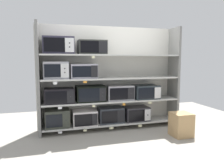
{
  "coord_description": "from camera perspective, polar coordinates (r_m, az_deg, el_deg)",
  "views": [
    {
      "loc": [
        -1.21,
        -4.28,
        1.43
      ],
      "look_at": [
        0.0,
        0.0,
        0.93
      ],
      "focal_mm": 34.96,
      "sensor_mm": 36.0,
      "label": 1
    }
  ],
  "objects": [
    {
      "name": "microwave_9",
      "position": [
        4.32,
        -7.49,
        3.37
      ],
      "size": [
        0.51,
        0.38,
        0.28
      ],
      "color": "#9D9AA8",
      "rests_on": "shelf_2"
    },
    {
      "name": "shipping_carton",
      "position": [
        4.36,
        17.63,
        -10.05
      ],
      "size": [
        0.35,
        0.35,
        0.44
      ],
      "primitive_type": "cube",
      "color": "tan",
      "rests_on": "ground"
    },
    {
      "name": "price_tag_8",
      "position": [
        4.08,
        -14.62,
        0.22
      ],
      "size": [
        0.07,
        0.0,
        0.05
      ],
      "primitive_type": "cube",
      "color": "white"
    },
    {
      "name": "microwave_2",
      "position": [
        4.58,
        -0.35,
        -8.06
      ],
      "size": [
        0.51,
        0.34,
        0.32
      ],
      "color": "#2B3037",
      "rests_on": "shelf_0"
    },
    {
      "name": "price_tag_1",
      "position": [
        4.32,
        -7.03,
        -11.94
      ],
      "size": [
        0.07,
        0.0,
        0.04
      ],
      "primitive_type": "cube",
      "color": "beige"
    },
    {
      "name": "microwave_7",
      "position": [
        4.75,
        8.74,
        -2.02
      ],
      "size": [
        0.53,
        0.42,
        0.29
      ],
      "color": "#283136",
      "rests_on": "shelf_1"
    },
    {
      "name": "price_tag_10",
      "position": [
        4.13,
        -4.9,
        7.01
      ],
      "size": [
        0.05,
        0.0,
        0.05
      ],
      "primitive_type": "cube",
      "color": "beige"
    },
    {
      "name": "microwave_1",
      "position": [
        4.47,
        -7.25,
        -8.64
      ],
      "size": [
        0.48,
        0.43,
        0.29
      ],
      "color": "silver",
      "rests_on": "shelf_0"
    },
    {
      "name": "price_tag_6",
      "position": [
        4.38,
        3.16,
        -5.33
      ],
      "size": [
        0.06,
        0.0,
        0.04
      ],
      "primitive_type": "cube",
      "color": "orange"
    },
    {
      "name": "microwave_0",
      "position": [
        4.42,
        -14.11,
        -8.63
      ],
      "size": [
        0.46,
        0.41,
        0.34
      ],
      "color": "#31352D",
      "rests_on": "shelf_0"
    },
    {
      "name": "shelf_1",
      "position": [
        4.52,
        0.0,
        -4.4
      ],
      "size": [
        2.8,
        0.44,
        0.03
      ],
      "primitive_type": "cube",
      "color": "beige"
    },
    {
      "name": "microwave_3",
      "position": [
        4.76,
        6.37,
        -7.67
      ],
      "size": [
        0.52,
        0.38,
        0.29
      ],
      "color": "#2F2D32",
      "rests_on": "shelf_0"
    },
    {
      "name": "price_tag_9",
      "position": [
        4.12,
        -7.03,
        0.52
      ],
      "size": [
        0.07,
        0.0,
        0.04
      ],
      "primitive_type": "cube",
      "color": "orange"
    },
    {
      "name": "microwave_4",
      "position": [
        4.33,
        -13.63,
        -2.96
      ],
      "size": [
        0.56,
        0.4,
        0.28
      ],
      "color": "black",
      "rests_on": "shelf_1"
    },
    {
      "name": "price_tag_2",
      "position": [
        4.42,
        -0.16,
        -11.46
      ],
      "size": [
        0.08,
        0.0,
        0.04
      ],
      "primitive_type": "cube",
      "color": "beige"
    },
    {
      "name": "back_panel",
      "position": [
        4.69,
        -0.8,
        1.87
      ],
      "size": [
        3.0,
        0.04,
        2.12
      ],
      "primitive_type": "cube",
      "color": "beige",
      "rests_on": "ground"
    },
    {
      "name": "microwave_5",
      "position": [
        4.39,
        -5.65,
        -2.48
      ],
      "size": [
        0.57,
        0.4,
        0.31
      ],
      "color": "black",
      "rests_on": "shelf_1"
    },
    {
      "name": "price_tag_5",
      "position": [
        4.22,
        -4.78,
        -5.76
      ],
      "size": [
        0.06,
        0.0,
        0.04
      ],
      "primitive_type": "cube",
      "color": "beige"
    },
    {
      "name": "ground",
      "position": [
        3.78,
        4.3,
        -16.04
      ],
      "size": [
        6.8,
        6.0,
        0.02
      ],
      "primitive_type": "cube",
      "color": "gray"
    },
    {
      "name": "microwave_10",
      "position": [
        4.28,
        -13.85,
        9.77
      ],
      "size": [
        0.57,
        0.36,
        0.32
      ],
      "color": "#2B283A",
      "rests_on": "shelf_3"
    },
    {
      "name": "microwave_8",
      "position": [
        4.28,
        -14.41,
        3.51
      ],
      "size": [
        0.46,
        0.34,
        0.33
      ],
      "color": "#9A9BA4",
      "rests_on": "shelf_2"
    },
    {
      "name": "upright_left",
      "position": [
        4.3,
        -18.65,
        1.13
      ],
      "size": [
        0.05,
        0.44,
        2.12
      ],
      "primitive_type": "cube",
      "color": "slate",
      "rests_on": "ground"
    },
    {
      "name": "shelf_0",
      "position": [
        4.64,
        0.0,
        -10.09
      ],
      "size": [
        2.8,
        0.44,
        0.03
      ],
      "primitive_type": "cube",
      "color": "beige",
      "rests_on": "ground"
    },
    {
      "name": "price_tag_0",
      "position": [
        4.28,
        -13.4,
        -12.24
      ],
      "size": [
        0.07,
        0.0,
        0.04
      ],
      "primitive_type": "cube",
      "color": "white"
    },
    {
      "name": "shelf_3",
      "position": [
        4.45,
        0.0,
        7.54
      ],
      "size": [
        2.8,
        0.44,
        0.03
      ],
      "primitive_type": "cube",
      "color": "beige"
    },
    {
      "name": "price_tag_4",
      "position": [
        4.15,
        -13.45,
        -6.13
      ],
      "size": [
        0.07,
        0.0,
        0.04
      ],
      "primitive_type": "cube",
      "color": "white"
    },
    {
      "name": "price_tag_7",
      "position": [
        4.59,
        9.93,
        -4.85
      ],
      "size": [
        0.08,
        0.0,
        0.04
      ],
      "primitive_type": "cube",
      "color": "beige"
    },
    {
      "name": "upright_right",
      "position": [
        5.04,
        15.83,
        1.94
      ],
      "size": [
        0.05,
        0.44,
        2.12
      ],
      "primitive_type": "cube",
      "color": "slate",
      "rests_on": "ground"
    },
    {
      "name": "price_tag_3",
      "position": [
        4.62,
        7.35,
        -10.78
      ],
      "size": [
        0.08,
        0.0,
        0.05
      ],
      "primitive_type": "cube",
      "color": "beige"
    },
    {
      "name": "shelf_2",
      "position": [
        4.46,
        0.0,
        1.52
      ],
      "size": [
        2.8,
        0.44,
        0.03
      ],
      "primitive_type": "cube",
      "color": "beige"
    },
    {
      "name": "microwave_11",
      "position": [
        4.36,
        -5.22,
        9.54
      ],
      "size": [
        0.55,
        0.36,
        0.27
      ],
      "color": "#30322E",
      "rests_on": "shelf_3"
    },
    {
      "name": "microwave_6",
      "position": [
        4.54,
        1.93,
        -2.25
      ],
      "size": [
        0.55,
        0.37,
        0.3
      ],
      "color": "#9B99A1",
      "rests_on": "shelf_1"
    }
  ]
}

